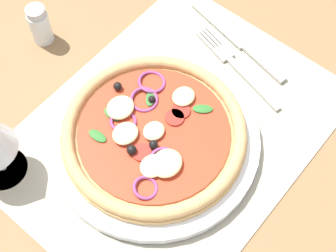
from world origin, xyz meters
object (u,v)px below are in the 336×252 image
pizza (153,133)px  knife (237,38)px  fork (234,63)px  pepper_shaker (41,23)px  plate (154,139)px

pizza → knife: bearing=4.7°
fork → pepper_shaker: pepper_shaker is taller
plate → pizza: size_ratio=1.15×
plate → pizza: 1.85cm
pepper_shaker → plate: bearing=-97.4°
pizza → fork: (17.73, -0.66, -2.38)cm
knife → plate: bearing=106.0°
plate → knife: plate is taller
plate → pepper_shaker: size_ratio=4.32×
pizza → fork: 17.90cm
fork → pepper_shaker: 29.69cm
plate → pepper_shaker: pepper_shaker is taller
plate → pepper_shaker: bearing=82.6°
plate → fork: size_ratio=1.62×
knife → pepper_shaker: (-18.54, 23.38, 2.60)cm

